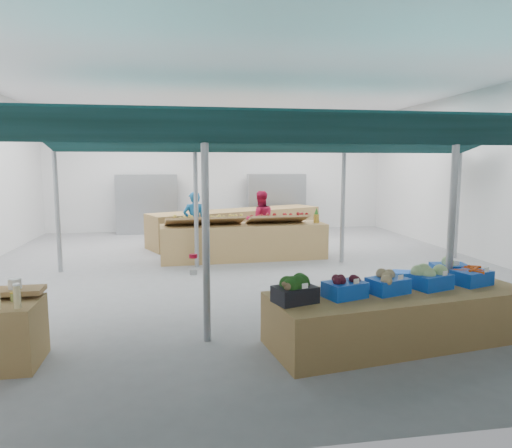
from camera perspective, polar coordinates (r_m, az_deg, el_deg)
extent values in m
plane|color=slate|center=(10.29, -1.69, -5.81)|extent=(13.00, 13.00, 0.00)
plane|color=silver|center=(10.18, -1.79, 17.86)|extent=(13.00, 13.00, 0.00)
plane|color=silver|center=(16.48, -4.65, 6.53)|extent=(12.00, 0.00, 12.00)
plane|color=silver|center=(12.32, 27.29, 5.42)|extent=(0.00, 13.00, 13.00)
cylinder|color=gray|center=(10.82, -23.63, 2.27)|extent=(0.10, 0.10, 3.00)
cylinder|color=gray|center=(6.00, -6.29, -0.83)|extent=(0.10, 0.10, 3.00)
cylinder|color=gray|center=(10.47, -7.52, 2.68)|extent=(0.10, 0.10, 3.00)
cylinder|color=gray|center=(7.09, 23.25, -0.13)|extent=(0.10, 0.10, 3.00)
cylinder|color=gray|center=(11.13, 10.82, 2.89)|extent=(0.10, 0.10, 3.00)
cylinder|color=gray|center=(12.47, 23.91, 2.86)|extent=(0.10, 0.10, 3.00)
cylinder|color=gray|center=(6.29, 10.01, 11.81)|extent=(10.00, 0.06, 0.06)
cylinder|color=gray|center=(10.64, 1.97, 10.09)|extent=(10.00, 0.06, 0.06)
cube|color=black|center=(5.68, 12.18, 11.53)|extent=(9.50, 1.28, 0.30)
cube|color=black|center=(6.90, 8.21, 10.87)|extent=(9.50, 1.28, 0.30)
cube|color=black|center=(10.00, 2.69, 9.86)|extent=(9.50, 1.28, 0.30)
cube|color=black|center=(11.28, 1.32, 9.59)|extent=(9.50, 1.28, 0.30)
cube|color=#B23F33|center=(16.04, -13.42, 2.39)|extent=(2.00, 0.50, 2.00)
cube|color=#B23F33|center=(16.32, 2.55, 2.67)|extent=(2.00, 0.50, 2.00)
cube|color=olive|center=(6.51, 17.46, -10.97)|extent=(3.66, 1.71, 0.68)
cube|color=olive|center=(11.42, -1.51, -2.22)|extent=(4.15, 1.17, 0.88)
cube|color=olive|center=(13.89, -2.29, -0.26)|extent=(5.48, 3.27, 0.99)
cube|color=#1149B9|center=(8.27, 18.38, -7.54)|extent=(0.53, 0.44, 0.55)
imported|color=#165891|center=(12.36, -7.71, 0.24)|extent=(0.62, 0.42, 1.64)
imported|color=#B91640|center=(12.53, 0.54, 0.41)|extent=(0.83, 0.66, 1.64)
cube|color=black|center=(5.65, 4.89, -8.76)|extent=(0.58, 0.49, 0.20)
cube|color=white|center=(5.43, 6.15, -7.70)|extent=(0.08, 0.03, 0.06)
cube|color=#1149B9|center=(5.95, 11.03, -8.06)|extent=(0.58, 0.49, 0.20)
cube|color=white|center=(5.74, 12.44, -7.00)|extent=(0.08, 0.03, 0.06)
cube|color=#1149B9|center=(6.27, 16.16, -7.40)|extent=(0.58, 0.49, 0.20)
cube|color=white|center=(6.08, 17.64, -6.37)|extent=(0.08, 0.03, 0.06)
cube|color=#1149B9|center=(6.67, 21.05, -6.71)|extent=(0.58, 0.49, 0.20)
cube|color=white|center=(6.50, 22.57, -5.71)|extent=(0.08, 0.03, 0.06)
cube|color=#1149B9|center=(7.12, 25.36, -6.06)|extent=(0.58, 0.49, 0.20)
cube|color=white|center=(6.96, 26.87, -5.10)|extent=(0.08, 0.03, 0.06)
sphere|color=brown|center=(5.46, 3.96, -7.82)|extent=(0.09, 0.09, 0.09)
sphere|color=brown|center=(5.42, 3.49, -7.50)|extent=(0.06, 0.06, 0.06)
cylinder|color=red|center=(6.39, -7.85, -4.00)|extent=(0.12, 0.12, 0.05)
cube|color=white|center=(6.37, -7.81, -6.05)|extent=(0.10, 0.01, 0.07)
cube|color=#997247|center=(11.11, -6.40, 0.38)|extent=(1.95, 0.85, 0.26)
cube|color=#997247|center=(11.42, 2.68, 0.61)|extent=(1.56, 0.82, 0.26)
cylinder|color=#8C6019|center=(11.72, 7.56, 0.68)|extent=(0.14, 0.14, 0.22)
cone|color=#26661E|center=(11.70, 7.57, 1.61)|extent=(0.12, 0.12, 0.18)
cube|color=#1149B9|center=(7.43, 23.02, -5.38)|extent=(0.55, 0.42, 0.20)
cube|color=white|center=(7.21, 23.79, -4.52)|extent=(0.08, 0.02, 0.06)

